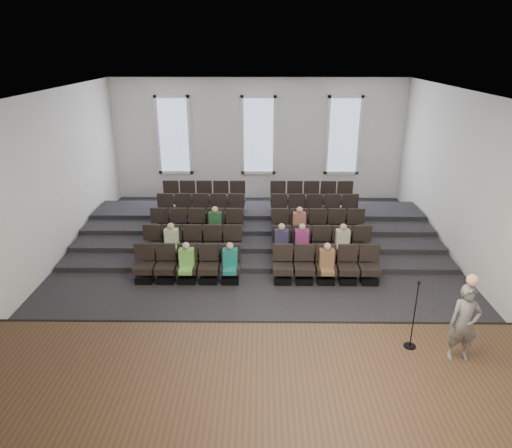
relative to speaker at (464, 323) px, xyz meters
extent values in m
plane|color=black|center=(-3.97, 4.51, -1.28)|extent=(14.00, 14.00, 0.00)
cube|color=white|center=(-3.97, 4.51, 3.73)|extent=(12.00, 14.00, 0.02)
cube|color=silver|center=(-3.97, 11.53, 1.22)|extent=(12.00, 0.04, 5.00)
cube|color=silver|center=(-3.97, -2.51, 1.22)|extent=(12.00, 0.04, 5.00)
cube|color=silver|center=(-9.99, 4.51, 1.22)|extent=(0.04, 14.00, 5.00)
cube|color=silver|center=(2.05, 4.51, 1.22)|extent=(0.04, 14.00, 5.00)
cube|color=#442D1D|center=(-3.97, -0.59, -1.03)|extent=(11.80, 3.60, 0.50)
cube|color=black|center=(-3.97, 1.18, -1.03)|extent=(11.80, 0.06, 0.52)
cube|color=black|center=(-3.97, 6.83, -1.21)|extent=(11.80, 4.80, 0.15)
cube|color=black|center=(-3.97, 7.36, -1.13)|extent=(11.80, 3.75, 0.30)
cube|color=black|center=(-3.97, 7.88, -1.06)|extent=(11.80, 2.70, 0.45)
cube|color=black|center=(-3.97, 8.41, -0.98)|extent=(11.80, 1.65, 0.60)
cube|color=black|center=(-7.09, 3.91, -1.18)|extent=(0.47, 0.43, 0.20)
cube|color=black|center=(-7.09, 3.91, -0.87)|extent=(0.55, 0.50, 0.19)
cube|color=black|center=(-7.09, 4.12, -0.46)|extent=(0.55, 0.08, 0.50)
cube|color=black|center=(-6.49, 3.91, -1.18)|extent=(0.47, 0.43, 0.20)
cube|color=black|center=(-6.49, 3.91, -0.87)|extent=(0.55, 0.50, 0.19)
cube|color=black|center=(-6.49, 4.12, -0.46)|extent=(0.55, 0.08, 0.50)
cube|color=black|center=(-5.89, 3.91, -1.18)|extent=(0.47, 0.43, 0.20)
cube|color=black|center=(-5.89, 3.91, -0.87)|extent=(0.55, 0.50, 0.19)
cube|color=black|center=(-5.89, 4.12, -0.46)|extent=(0.55, 0.08, 0.50)
cube|color=black|center=(-5.29, 3.91, -1.18)|extent=(0.47, 0.43, 0.20)
cube|color=black|center=(-5.29, 3.91, -0.87)|extent=(0.55, 0.50, 0.19)
cube|color=black|center=(-5.29, 4.12, -0.46)|extent=(0.55, 0.08, 0.50)
cube|color=black|center=(-4.69, 3.91, -1.18)|extent=(0.47, 0.43, 0.20)
cube|color=black|center=(-4.69, 3.91, -0.87)|extent=(0.55, 0.50, 0.19)
cube|color=black|center=(-4.69, 4.12, -0.46)|extent=(0.55, 0.08, 0.50)
cube|color=black|center=(-3.24, 3.91, -1.18)|extent=(0.47, 0.43, 0.20)
cube|color=black|center=(-3.24, 3.91, -0.87)|extent=(0.55, 0.50, 0.19)
cube|color=black|center=(-3.24, 4.12, -0.46)|extent=(0.55, 0.08, 0.50)
cube|color=black|center=(-2.64, 3.91, -1.18)|extent=(0.47, 0.43, 0.20)
cube|color=black|center=(-2.64, 3.91, -0.87)|extent=(0.55, 0.50, 0.19)
cube|color=black|center=(-2.64, 4.12, -0.46)|extent=(0.55, 0.08, 0.50)
cube|color=black|center=(-2.04, 3.91, -1.18)|extent=(0.47, 0.43, 0.20)
cube|color=black|center=(-2.04, 3.91, -0.87)|extent=(0.55, 0.50, 0.19)
cube|color=black|center=(-2.04, 4.12, -0.46)|extent=(0.55, 0.08, 0.50)
cube|color=black|center=(-1.44, 3.91, -1.18)|extent=(0.47, 0.43, 0.20)
cube|color=black|center=(-1.44, 3.91, -0.87)|extent=(0.55, 0.50, 0.19)
cube|color=black|center=(-1.44, 4.12, -0.46)|extent=(0.55, 0.08, 0.50)
cube|color=black|center=(-0.84, 3.91, -1.18)|extent=(0.47, 0.43, 0.20)
cube|color=black|center=(-0.84, 3.91, -0.87)|extent=(0.55, 0.50, 0.19)
cube|color=black|center=(-0.84, 4.12, -0.46)|extent=(0.55, 0.08, 0.50)
cube|color=black|center=(-7.09, 4.96, -1.03)|extent=(0.47, 0.43, 0.20)
cube|color=black|center=(-7.09, 4.96, -0.72)|extent=(0.55, 0.50, 0.19)
cube|color=black|center=(-7.09, 5.17, -0.31)|extent=(0.55, 0.08, 0.50)
cube|color=black|center=(-6.49, 4.96, -1.03)|extent=(0.47, 0.43, 0.20)
cube|color=black|center=(-6.49, 4.96, -0.72)|extent=(0.55, 0.50, 0.19)
cube|color=black|center=(-6.49, 5.17, -0.31)|extent=(0.55, 0.08, 0.50)
cube|color=black|center=(-5.89, 4.96, -1.03)|extent=(0.47, 0.43, 0.20)
cube|color=black|center=(-5.89, 4.96, -0.72)|extent=(0.55, 0.50, 0.19)
cube|color=black|center=(-5.89, 5.17, -0.31)|extent=(0.55, 0.08, 0.50)
cube|color=black|center=(-5.29, 4.96, -1.03)|extent=(0.47, 0.43, 0.20)
cube|color=black|center=(-5.29, 4.96, -0.72)|extent=(0.55, 0.50, 0.19)
cube|color=black|center=(-5.29, 5.17, -0.31)|extent=(0.55, 0.08, 0.50)
cube|color=black|center=(-4.69, 4.96, -1.03)|extent=(0.47, 0.43, 0.20)
cube|color=black|center=(-4.69, 4.96, -0.72)|extent=(0.55, 0.50, 0.19)
cube|color=black|center=(-4.69, 5.17, -0.31)|extent=(0.55, 0.08, 0.50)
cube|color=black|center=(-3.24, 4.96, -1.03)|extent=(0.47, 0.43, 0.20)
cube|color=black|center=(-3.24, 4.96, -0.72)|extent=(0.55, 0.50, 0.19)
cube|color=black|center=(-3.24, 5.17, -0.31)|extent=(0.55, 0.08, 0.50)
cube|color=black|center=(-2.64, 4.96, -1.03)|extent=(0.47, 0.43, 0.20)
cube|color=black|center=(-2.64, 4.96, -0.72)|extent=(0.55, 0.50, 0.19)
cube|color=black|center=(-2.64, 5.17, -0.31)|extent=(0.55, 0.08, 0.50)
cube|color=black|center=(-2.04, 4.96, -1.03)|extent=(0.47, 0.43, 0.20)
cube|color=black|center=(-2.04, 4.96, -0.72)|extent=(0.55, 0.50, 0.19)
cube|color=black|center=(-2.04, 5.17, -0.31)|extent=(0.55, 0.08, 0.50)
cube|color=black|center=(-1.44, 4.96, -1.03)|extent=(0.47, 0.43, 0.20)
cube|color=black|center=(-1.44, 4.96, -0.72)|extent=(0.55, 0.50, 0.19)
cube|color=black|center=(-1.44, 5.17, -0.31)|extent=(0.55, 0.08, 0.50)
cube|color=black|center=(-0.84, 4.96, -1.03)|extent=(0.47, 0.43, 0.20)
cube|color=black|center=(-0.84, 4.96, -0.72)|extent=(0.55, 0.50, 0.19)
cube|color=black|center=(-0.84, 5.17, -0.31)|extent=(0.55, 0.08, 0.50)
cube|color=black|center=(-7.09, 6.01, -0.88)|extent=(0.47, 0.42, 0.20)
cube|color=black|center=(-7.09, 6.01, -0.57)|extent=(0.55, 0.50, 0.19)
cube|color=black|center=(-7.09, 6.22, -0.16)|extent=(0.55, 0.08, 0.50)
cube|color=black|center=(-6.49, 6.01, -0.88)|extent=(0.47, 0.42, 0.20)
cube|color=black|center=(-6.49, 6.01, -0.57)|extent=(0.55, 0.50, 0.19)
cube|color=black|center=(-6.49, 6.22, -0.16)|extent=(0.55, 0.08, 0.50)
cube|color=black|center=(-5.89, 6.01, -0.88)|extent=(0.47, 0.42, 0.20)
cube|color=black|center=(-5.89, 6.01, -0.57)|extent=(0.55, 0.50, 0.19)
cube|color=black|center=(-5.89, 6.22, -0.16)|extent=(0.55, 0.08, 0.50)
cube|color=black|center=(-5.29, 6.01, -0.88)|extent=(0.47, 0.42, 0.20)
cube|color=black|center=(-5.29, 6.01, -0.57)|extent=(0.55, 0.50, 0.19)
cube|color=black|center=(-5.29, 6.22, -0.16)|extent=(0.55, 0.08, 0.50)
cube|color=black|center=(-4.69, 6.01, -0.88)|extent=(0.47, 0.42, 0.20)
cube|color=black|center=(-4.69, 6.01, -0.57)|extent=(0.55, 0.50, 0.19)
cube|color=black|center=(-4.69, 6.22, -0.16)|extent=(0.55, 0.08, 0.50)
cube|color=black|center=(-3.24, 6.01, -0.88)|extent=(0.47, 0.42, 0.20)
cube|color=black|center=(-3.24, 6.01, -0.57)|extent=(0.55, 0.50, 0.19)
cube|color=black|center=(-3.24, 6.22, -0.16)|extent=(0.55, 0.08, 0.50)
cube|color=black|center=(-2.64, 6.01, -0.88)|extent=(0.47, 0.42, 0.20)
cube|color=black|center=(-2.64, 6.01, -0.57)|extent=(0.55, 0.50, 0.19)
cube|color=black|center=(-2.64, 6.22, -0.16)|extent=(0.55, 0.08, 0.50)
cube|color=black|center=(-2.04, 6.01, -0.88)|extent=(0.47, 0.42, 0.20)
cube|color=black|center=(-2.04, 6.01, -0.57)|extent=(0.55, 0.50, 0.19)
cube|color=black|center=(-2.04, 6.22, -0.16)|extent=(0.55, 0.08, 0.50)
cube|color=black|center=(-1.44, 6.01, -0.88)|extent=(0.47, 0.42, 0.20)
cube|color=black|center=(-1.44, 6.01, -0.57)|extent=(0.55, 0.50, 0.19)
cube|color=black|center=(-1.44, 6.22, -0.16)|extent=(0.55, 0.08, 0.50)
cube|color=black|center=(-0.84, 6.01, -0.88)|extent=(0.47, 0.42, 0.20)
cube|color=black|center=(-0.84, 6.01, -0.57)|extent=(0.55, 0.50, 0.19)
cube|color=black|center=(-0.84, 6.22, -0.16)|extent=(0.55, 0.08, 0.50)
cube|color=black|center=(-7.09, 7.06, -0.73)|extent=(0.47, 0.42, 0.20)
cube|color=black|center=(-7.09, 7.06, -0.42)|extent=(0.55, 0.50, 0.19)
cube|color=black|center=(-7.09, 7.27, -0.01)|extent=(0.55, 0.08, 0.50)
cube|color=black|center=(-6.49, 7.06, -0.73)|extent=(0.47, 0.42, 0.20)
cube|color=black|center=(-6.49, 7.06, -0.42)|extent=(0.55, 0.50, 0.19)
cube|color=black|center=(-6.49, 7.27, -0.01)|extent=(0.55, 0.08, 0.50)
cube|color=black|center=(-5.89, 7.06, -0.73)|extent=(0.47, 0.42, 0.20)
cube|color=black|center=(-5.89, 7.06, -0.42)|extent=(0.55, 0.50, 0.19)
cube|color=black|center=(-5.89, 7.27, -0.01)|extent=(0.55, 0.08, 0.50)
cube|color=black|center=(-5.29, 7.06, -0.73)|extent=(0.47, 0.42, 0.20)
cube|color=black|center=(-5.29, 7.06, -0.42)|extent=(0.55, 0.50, 0.19)
cube|color=black|center=(-5.29, 7.27, -0.01)|extent=(0.55, 0.08, 0.50)
cube|color=black|center=(-4.69, 7.06, -0.73)|extent=(0.47, 0.42, 0.20)
cube|color=black|center=(-4.69, 7.06, -0.42)|extent=(0.55, 0.50, 0.19)
cube|color=black|center=(-4.69, 7.27, -0.01)|extent=(0.55, 0.08, 0.50)
cube|color=black|center=(-3.24, 7.06, -0.73)|extent=(0.47, 0.42, 0.20)
cube|color=black|center=(-3.24, 7.06, -0.42)|extent=(0.55, 0.50, 0.19)
cube|color=black|center=(-3.24, 7.27, -0.01)|extent=(0.55, 0.08, 0.50)
cube|color=black|center=(-2.64, 7.06, -0.73)|extent=(0.47, 0.42, 0.20)
cube|color=black|center=(-2.64, 7.06, -0.42)|extent=(0.55, 0.50, 0.19)
cube|color=black|center=(-2.64, 7.27, -0.01)|extent=(0.55, 0.08, 0.50)
cube|color=black|center=(-2.04, 7.06, -0.73)|extent=(0.47, 0.42, 0.20)
cube|color=black|center=(-2.04, 7.06, -0.42)|extent=(0.55, 0.50, 0.19)
cube|color=black|center=(-2.04, 7.27, -0.01)|extent=(0.55, 0.08, 0.50)
cube|color=black|center=(-1.44, 7.06, -0.73)|extent=(0.47, 0.42, 0.20)
cube|color=black|center=(-1.44, 7.06, -0.42)|extent=(0.55, 0.50, 0.19)
cube|color=black|center=(-1.44, 7.27, -0.01)|extent=(0.55, 0.08, 0.50)
cube|color=black|center=(-0.84, 7.06, -0.73)|extent=(0.47, 0.42, 0.20)
cube|color=black|center=(-0.84, 7.06, -0.42)|extent=(0.55, 0.50, 0.19)
cube|color=black|center=(-0.84, 7.27, -0.01)|extent=(0.55, 0.08, 0.50)
cube|color=black|center=(-7.09, 8.11, -0.58)|extent=(0.47, 0.42, 0.20)
cube|color=black|center=(-7.09, 8.11, -0.27)|extent=(0.55, 0.50, 0.19)
cube|color=black|center=(-7.09, 8.32, 0.14)|extent=(0.55, 0.08, 0.50)
cube|color=black|center=(-6.49, 8.11, -0.58)|extent=(0.47, 0.42, 0.20)
cube|color=black|center=(-6.49, 8.11, -0.27)|extent=(0.55, 0.50, 0.19)
cube|color=black|center=(-6.49, 8.32, 0.14)|extent=(0.55, 0.08, 0.50)
cube|color=black|center=(-5.89, 8.11, -0.58)|extent=(0.47, 0.42, 0.20)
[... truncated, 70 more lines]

